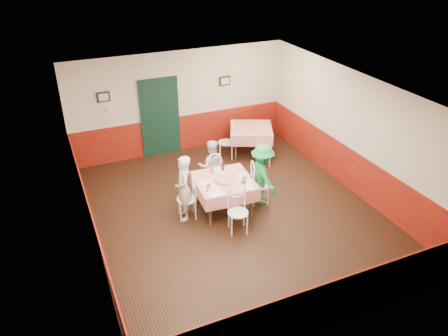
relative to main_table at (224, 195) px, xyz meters
name	(u,v)px	position (x,y,z in m)	size (l,w,h in m)	color
floor	(234,213)	(0.14, -0.22, -0.38)	(7.00, 7.00, 0.00)	black
ceiling	(235,91)	(0.14, -0.22, 2.42)	(7.00, 7.00, 0.00)	white
back_wall	(180,102)	(0.14, 3.28, 1.02)	(6.00, 0.10, 2.80)	beige
front_wall	(338,260)	(0.14, -3.72, 1.02)	(6.00, 0.10, 2.80)	beige
left_wall	(84,186)	(-2.86, -0.22, 1.02)	(0.10, 7.00, 2.80)	beige
right_wall	(353,133)	(3.14, -0.22, 1.02)	(0.10, 7.00, 2.80)	beige
wainscot_back	(182,133)	(0.14, 3.27, 0.12)	(6.00, 0.03, 1.00)	maroon
wainscot_front	(330,305)	(0.14, -3.70, 0.12)	(6.00, 0.03, 1.00)	maroon
wainscot_left	(92,226)	(-2.85, -0.22, 0.12)	(0.03, 7.00, 1.00)	maroon
wainscot_right	(347,167)	(3.12, -0.22, 0.12)	(0.03, 7.00, 1.00)	maroon
door	(160,118)	(-0.46, 3.23, 0.68)	(0.96, 0.06, 2.10)	black
picture_left	(103,97)	(-1.86, 3.23, 1.48)	(0.32, 0.03, 0.26)	black
picture_right	(225,81)	(1.44, 3.23, 1.48)	(0.32, 0.03, 0.26)	black
thermostat	(109,110)	(-1.76, 3.23, 1.12)	(0.10, 0.03, 0.10)	white
main_table	(224,195)	(0.00, 0.00, 0.00)	(1.22, 1.22, 0.77)	red
second_table	(251,140)	(1.82, 2.31, 0.00)	(1.12, 1.12, 0.77)	red
chair_left	(187,199)	(-0.85, 0.06, 0.08)	(0.42, 0.42, 0.90)	white
chair_right	(260,185)	(0.85, -0.06, 0.08)	(0.42, 0.42, 0.90)	white
chair_far	(212,174)	(0.06, 0.85, 0.08)	(0.42, 0.42, 0.90)	white
chair_near	(238,213)	(-0.06, -0.85, 0.08)	(0.42, 0.42, 0.90)	white
chair_second_a	(226,142)	(1.07, 2.31, 0.08)	(0.42, 0.42, 0.90)	white
chair_second_b	(264,149)	(1.82, 1.56, 0.08)	(0.42, 0.42, 0.90)	white
pizza	(225,180)	(0.01, -0.03, 0.40)	(0.43, 0.43, 0.03)	#B74723
plate_left	(206,183)	(-0.41, 0.02, 0.39)	(0.25, 0.25, 0.01)	white
plate_right	(242,176)	(0.43, -0.01, 0.39)	(0.25, 0.25, 0.01)	white
plate_far	(218,170)	(0.05, 0.45, 0.39)	(0.25, 0.25, 0.01)	white
glass_a	(208,186)	(-0.44, -0.19, 0.45)	(0.07, 0.07, 0.13)	#BF7219
glass_b	(244,179)	(0.35, -0.27, 0.46)	(0.08, 0.08, 0.15)	#BF7219
glass_c	(212,170)	(-0.13, 0.39, 0.46)	(0.08, 0.08, 0.14)	#BF7219
beer_bottle	(223,166)	(0.14, 0.40, 0.50)	(0.06, 0.06, 0.24)	#381C0A
shaker_a	(211,192)	(-0.47, -0.41, 0.43)	(0.04, 0.04, 0.09)	silver
shaker_b	(214,191)	(-0.40, -0.42, 0.43)	(0.04, 0.04, 0.09)	silver
shaker_c	(207,190)	(-0.51, -0.31, 0.43)	(0.04, 0.04, 0.09)	#B23319
menu_left	(214,191)	(-0.39, -0.36, 0.39)	(0.30, 0.40, 0.00)	white
menu_right	(246,185)	(0.34, -0.38, 0.39)	(0.30, 0.40, 0.00)	white
wallet	(243,183)	(0.30, -0.29, 0.40)	(0.11, 0.09, 0.02)	black
diner_left	(184,188)	(-0.90, 0.06, 0.36)	(0.53, 0.35, 1.46)	gray
diner_far	(211,166)	(0.06, 0.90, 0.27)	(0.63, 0.49, 1.29)	gray
diner_right	(262,175)	(0.90, -0.06, 0.34)	(0.92, 0.53, 1.42)	gray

